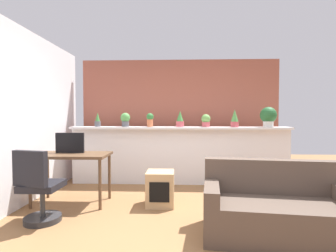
{
  "coord_description": "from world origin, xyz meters",
  "views": [
    {
      "loc": [
        -0.01,
        -3.04,
        1.31
      ],
      "look_at": [
        -0.19,
        1.21,
        1.15
      ],
      "focal_mm": 28.05,
      "sensor_mm": 36.0,
      "label": 1
    }
  ],
  "objects": [
    {
      "name": "potted_plant_4",
      "position": [
        0.5,
        1.98,
        1.23
      ],
      "size": [
        0.17,
        0.17,
        0.24
      ],
      "color": "#B7474C",
      "rests_on": "plant_shelf"
    },
    {
      "name": "divider_wall",
      "position": [
        0.0,
        2.0,
        0.53
      ],
      "size": [
        4.15,
        0.16,
        1.06
      ],
      "primitive_type": "cube",
      "color": "silver",
      "rests_on": "ground"
    },
    {
      "name": "tv_monitor",
      "position": [
        -1.67,
        0.87,
        0.9
      ],
      "size": [
        0.43,
        0.04,
        0.31
      ],
      "primitive_type": "cube",
      "color": "black",
      "rests_on": "desk"
    },
    {
      "name": "potted_plant_5",
      "position": [
        1.03,
        1.92,
        1.27
      ],
      "size": [
        0.14,
        0.14,
        0.33
      ],
      "color": "#B7474C",
      "rests_on": "plant_shelf"
    },
    {
      "name": "brick_wall_behind",
      "position": [
        0.0,
        2.6,
        1.25
      ],
      "size": [
        4.15,
        0.1,
        2.5
      ],
      "primitive_type": "cube",
      "color": "#9E5442",
      "rests_on": "ground"
    },
    {
      "name": "potted_plant_1",
      "position": [
        -1.04,
        1.96,
        1.25
      ],
      "size": [
        0.18,
        0.18,
        0.27
      ],
      "color": "#4C4C51",
      "rests_on": "plant_shelf"
    },
    {
      "name": "ground_plane",
      "position": [
        0.0,
        0.0,
        0.0
      ],
      "size": [
        12.0,
        12.0,
        0.0
      ],
      "primitive_type": "plane",
      "color": "brown"
    },
    {
      "name": "couch",
      "position": [
        1.05,
        -0.17,
        0.28
      ],
      "size": [
        1.64,
        0.94,
        0.8
      ],
      "color": "brown",
      "rests_on": "ground"
    },
    {
      "name": "plant_shelf",
      "position": [
        0.0,
        1.96,
        1.08
      ],
      "size": [
        4.15,
        0.36,
        0.04
      ],
      "primitive_type": "cube",
      "color": "silver",
      "rests_on": "divider_wall"
    },
    {
      "name": "potted_plant_3",
      "position": [
        0.01,
        1.98,
        1.25
      ],
      "size": [
        0.15,
        0.15,
        0.3
      ],
      "color": "#B7474C",
      "rests_on": "plant_shelf"
    },
    {
      "name": "potted_plant_2",
      "position": [
        -0.56,
        1.92,
        1.25
      ],
      "size": [
        0.14,
        0.14,
        0.26
      ],
      "color": "#C66B42",
      "rests_on": "plant_shelf"
    },
    {
      "name": "side_cube_shelf",
      "position": [
        -0.29,
        0.76,
        0.25
      ],
      "size": [
        0.4,
        0.41,
        0.5
      ],
      "color": "tan",
      "rests_on": "ground"
    },
    {
      "name": "potted_plant_6",
      "position": [
        1.66,
        1.95,
        1.31
      ],
      "size": [
        0.3,
        0.3,
        0.38
      ],
      "color": "silver",
      "rests_on": "plant_shelf"
    },
    {
      "name": "side_wall_left",
      "position": [
        -2.32,
        0.4,
        1.3
      ],
      "size": [
        0.12,
        4.4,
        2.6
      ],
      "primitive_type": "cube",
      "color": "silver",
      "rests_on": "ground"
    },
    {
      "name": "desk",
      "position": [
        -1.61,
        0.79,
        0.67
      ],
      "size": [
        1.1,
        0.6,
        0.75
      ],
      "color": "brown",
      "rests_on": "ground"
    },
    {
      "name": "office_chair",
      "position": [
        -1.71,
        0.05,
        0.39
      ],
      "size": [
        0.49,
        0.49,
        0.91
      ],
      "color": "#262628",
      "rests_on": "ground"
    },
    {
      "name": "potted_plant_0",
      "position": [
        -1.58,
        1.95,
        1.22
      ],
      "size": [
        0.12,
        0.12,
        0.27
      ],
      "color": "#4C4C51",
      "rests_on": "plant_shelf"
    }
  ]
}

